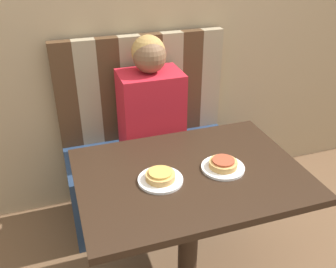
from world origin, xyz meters
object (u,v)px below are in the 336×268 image
pizza_left (160,175)px  pizza_right (223,163)px  plate_right (223,168)px  plate_left (160,180)px  person (151,100)px

pizza_left → pizza_right: (0.30, 0.00, 0.00)m
plate_right → pizza_right: pizza_right is taller
plate_left → pizza_left: bearing=-90.0°
plate_right → pizza_left: size_ratio=1.53×
person → plate_left: bearing=-102.5°
plate_left → pizza_left: 0.02m
person → pizza_right: person is taller
plate_left → plate_right: (0.30, 0.00, 0.00)m
plate_right → pizza_left: bearing=-180.0°
pizza_left → pizza_right: 0.30m
pizza_left → plate_right: bearing=0.0°
person → pizza_left: person is taller
person → plate_right: size_ratio=3.57×
person → pizza_left: 0.69m
plate_left → plate_right: 0.30m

